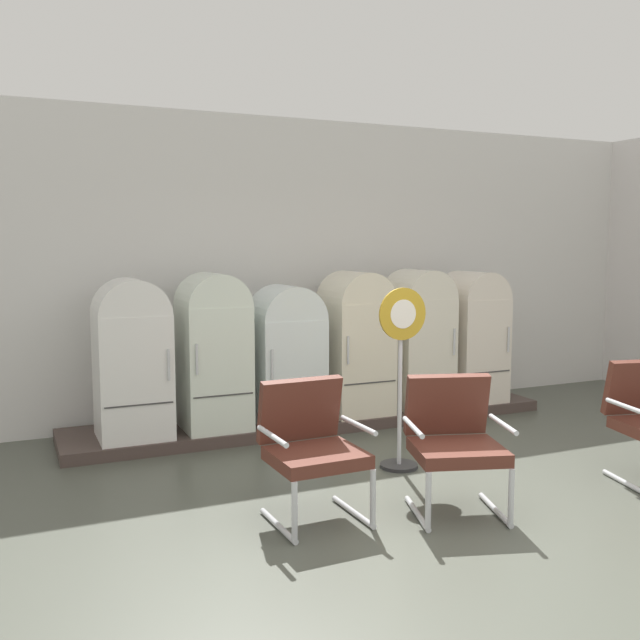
# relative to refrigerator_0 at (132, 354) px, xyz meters

# --- Properties ---
(ground) EXTENTS (12.00, 10.00, 0.05)m
(ground) POSITION_rel_refrigerator_0_xyz_m (1.87, -2.90, -0.91)
(ground) COLOR #4A4D43
(back_wall) EXTENTS (11.76, 0.12, 3.23)m
(back_wall) POSITION_rel_refrigerator_0_xyz_m (1.87, 0.76, 0.74)
(back_wall) COLOR silver
(back_wall) RESTS_ON ground
(display_plinth) EXTENTS (5.09, 0.95, 0.11)m
(display_plinth) POSITION_rel_refrigerator_0_xyz_m (1.87, 0.13, -0.83)
(display_plinth) COLOR #453732
(display_plinth) RESTS_ON ground
(refrigerator_0) EXTENTS (0.65, 0.64, 1.46)m
(refrigerator_0) POSITION_rel_refrigerator_0_xyz_m (0.00, 0.00, 0.00)
(refrigerator_0) COLOR white
(refrigerator_0) RESTS_ON display_plinth
(refrigerator_1) EXTENTS (0.61, 0.67, 1.50)m
(refrigerator_1) POSITION_rel_refrigerator_0_xyz_m (0.77, 0.02, 0.02)
(refrigerator_1) COLOR silver
(refrigerator_1) RESTS_ON display_plinth
(refrigerator_2) EXTENTS (0.66, 0.62, 1.36)m
(refrigerator_2) POSITION_rel_refrigerator_0_xyz_m (1.51, -0.01, -0.06)
(refrigerator_2) COLOR white
(refrigerator_2) RESTS_ON display_plinth
(refrigerator_3) EXTENTS (0.63, 0.68, 1.48)m
(refrigerator_3) POSITION_rel_refrigerator_0_xyz_m (2.29, 0.02, 0.02)
(refrigerator_3) COLOR beige
(refrigerator_3) RESTS_ON display_plinth
(refrigerator_4) EXTENTS (0.61, 0.64, 1.49)m
(refrigerator_4) POSITION_rel_refrigerator_0_xyz_m (3.05, 0.00, 0.02)
(refrigerator_4) COLOR silver
(refrigerator_4) RESTS_ON display_plinth
(refrigerator_5) EXTENTS (0.60, 0.67, 1.46)m
(refrigerator_5) POSITION_rel_refrigerator_0_xyz_m (3.77, 0.01, 0.00)
(refrigerator_5) COLOR silver
(refrigerator_5) RESTS_ON display_plinth
(armchair_left) EXTENTS (0.69, 0.67, 0.95)m
(armchair_left) POSITION_rel_refrigerator_0_xyz_m (0.84, -2.16, -0.35)
(armchair_left) COLOR silver
(armchair_left) RESTS_ON ground
(armchair_center) EXTENTS (0.79, 0.81, 0.95)m
(armchair_center) POSITION_rel_refrigerator_0_xyz_m (1.82, -2.45, -0.35)
(armchair_center) COLOR silver
(armchair_center) RESTS_ON ground
(sign_stand) EXTENTS (0.44, 0.32, 1.53)m
(sign_stand) POSITION_rel_refrigerator_0_xyz_m (1.95, -1.49, -0.15)
(sign_stand) COLOR #2D2D30
(sign_stand) RESTS_ON ground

